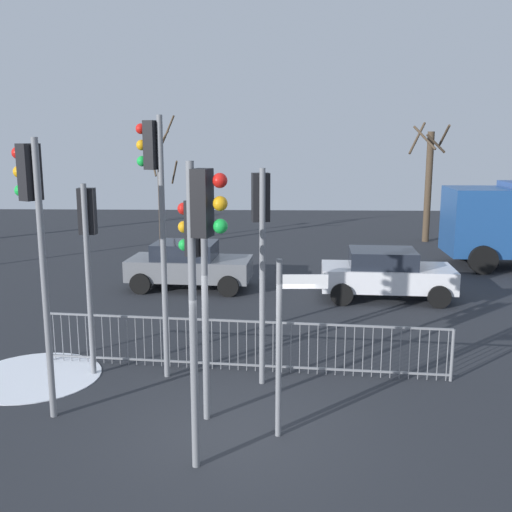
# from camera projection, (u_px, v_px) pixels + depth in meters

# --- Properties ---
(ground_plane) EXTENTS (60.00, 60.00, 0.00)m
(ground_plane) POSITION_uv_depth(u_px,v_px,m) (236.00, 429.00, 9.77)
(ground_plane) COLOR #26282D
(traffic_light_foreground_right) EXTENTS (0.52, 0.42, 4.69)m
(traffic_light_foreground_right) POSITION_uv_depth(u_px,v_px,m) (34.00, 216.00, 9.63)
(traffic_light_foreground_right) COLOR slate
(traffic_light_foreground_right) RESTS_ON ground
(traffic_light_mid_left) EXTENTS (0.50, 0.43, 3.80)m
(traffic_light_mid_left) POSITION_uv_depth(u_px,v_px,m) (197.00, 257.00, 9.69)
(traffic_light_mid_left) COLOR slate
(traffic_light_mid_left) RESTS_ON ground
(traffic_light_mid_right) EXTENTS (0.33, 0.57, 3.83)m
(traffic_light_mid_right) POSITION_uv_depth(u_px,v_px,m) (88.00, 235.00, 11.67)
(traffic_light_mid_right) COLOR slate
(traffic_light_mid_right) RESTS_ON ground
(traffic_light_rear_left) EXTENTS (0.54, 0.39, 5.09)m
(traffic_light_rear_left) POSITION_uv_depth(u_px,v_px,m) (155.00, 190.00, 11.27)
(traffic_light_rear_left) COLOR slate
(traffic_light_rear_left) RESTS_ON ground
(traffic_light_foreground_left) EXTENTS (0.56, 0.36, 4.39)m
(traffic_light_foreground_left) POSITION_uv_depth(u_px,v_px,m) (202.00, 249.00, 8.01)
(traffic_light_foreground_left) COLOR slate
(traffic_light_foreground_left) RESTS_ON ground
(traffic_light_rear_right) EXTENTS (0.36, 0.56, 4.14)m
(traffic_light_rear_right) POSITION_uv_depth(u_px,v_px,m) (261.00, 227.00, 11.16)
(traffic_light_rear_right) COLOR slate
(traffic_light_rear_right) RESTS_ON ground
(direction_sign_post) EXTENTS (0.79, 0.09, 2.89)m
(direction_sign_post) POSITION_uv_depth(u_px,v_px,m) (283.00, 339.00, 9.25)
(direction_sign_post) COLOR slate
(direction_sign_post) RESTS_ON ground
(pedestrian_guard_railing) EXTENTS (8.27, 0.91, 1.07)m
(pedestrian_guard_railing) POSITION_uv_depth(u_px,v_px,m) (242.00, 345.00, 12.13)
(pedestrian_guard_railing) COLOR slate
(pedestrian_guard_railing) RESTS_ON ground
(car_white_mid) EXTENTS (3.90, 2.13, 1.47)m
(car_white_mid) POSITION_uv_depth(u_px,v_px,m) (386.00, 273.00, 17.55)
(car_white_mid) COLOR silver
(car_white_mid) RESTS_ON ground
(car_grey_far) EXTENTS (3.93, 2.19, 1.47)m
(car_grey_far) POSITION_uv_depth(u_px,v_px,m) (189.00, 264.00, 18.77)
(car_grey_far) COLOR slate
(car_grey_far) RESTS_ON ground
(bare_tree_left) EXTENTS (1.67, 1.83, 5.37)m
(bare_tree_left) POSITION_uv_depth(u_px,v_px,m) (428.00, 181.00, 26.88)
(bare_tree_left) COLOR #473828
(bare_tree_left) RESTS_ON ground
(bare_tree_right) EXTENTS (1.30, 1.29, 5.60)m
(bare_tree_right) POSITION_uv_depth(u_px,v_px,m) (161.00, 189.00, 25.57)
(bare_tree_right) COLOR #473828
(bare_tree_right) RESTS_ON ground
(snow_patch_kerb) EXTENTS (2.64, 2.64, 0.01)m
(snow_patch_kerb) POSITION_uv_depth(u_px,v_px,m) (34.00, 376.00, 11.92)
(snow_patch_kerb) COLOR white
(snow_patch_kerb) RESTS_ON ground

